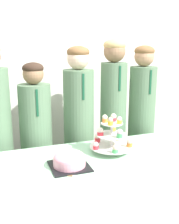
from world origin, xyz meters
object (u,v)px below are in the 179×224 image
Objects in this scene: cake_knife at (74,176)px; student_1 at (37,147)px; cupcake_stand at (111,136)px; student_2 at (79,134)px; student_3 at (113,125)px; round_cake at (69,160)px; student_4 at (141,126)px.

student_1 is (-0.11, 0.80, -0.08)m from cake_knife.
cupcake_stand is 0.73m from student_1.
student_2 reaches higher than cake_knife.
student_3 is at bearing -0.00° from student_2.
round_cake is 1.13m from student_4.
round_cake is 0.17× the size of student_4.
student_3 is at bearing 47.00° from round_cake.
round_cake is at bearing -144.41° from student_4.
student_4 is at bearing -0.00° from student_3.
student_4 reaches higher than student_2.
cake_knife is at bearing -93.44° from round_cake.
round_cake is at bearing -157.89° from cupcake_stand.
round_cake is at bearing 113.67° from cake_knife.
student_3 reaches higher than student_1.
student_3 is (0.62, 0.80, 0.05)m from cake_knife.
round_cake is 0.90m from student_3.
student_4 is (1.04, 0.00, 0.08)m from student_1.
student_2 is (0.39, 0.00, 0.08)m from student_1.
cupcake_stand reaches higher than cake_knife.
student_3 is at bearing 180.00° from student_4.
student_1 reaches higher than round_cake.
student_2 is 0.65m from student_4.
student_4 is at bearing 42.78° from cupcake_stand.
student_3 reaches higher than cupcake_stand.
student_1 is at bearing 124.87° from cake_knife.
round_cake is 0.18× the size of student_1.
student_1 is 0.88× the size of student_3.
student_3 is 0.31m from student_4.
student_4 is at bearing 0.00° from student_1.
round_cake is 0.16× the size of student_3.
student_2 reaches higher than cupcake_stand.
student_3 reaches higher than student_2.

